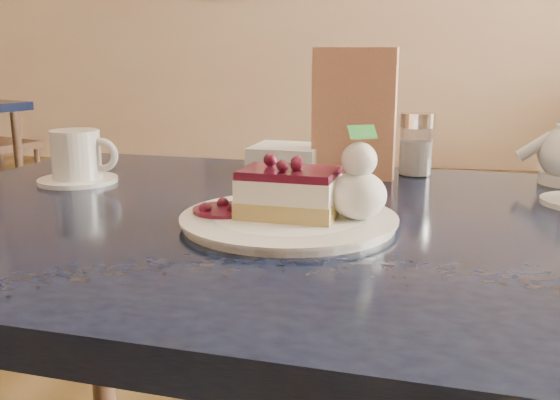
% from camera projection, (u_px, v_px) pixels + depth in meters
% --- Properties ---
extents(main_table, '(1.36, 0.99, 0.80)m').
position_uv_depth(main_table, '(298.00, 271.00, 0.90)').
color(main_table, black).
rests_on(main_table, ground).
extents(dessert_plate, '(0.28, 0.28, 0.01)m').
position_uv_depth(dessert_plate, '(289.00, 220.00, 0.83)').
color(dessert_plate, white).
rests_on(dessert_plate, main_table).
extents(cheesecake_slice, '(0.14, 0.10, 0.06)m').
position_uv_depth(cheesecake_slice, '(289.00, 193.00, 0.82)').
color(cheesecake_slice, tan).
rests_on(cheesecake_slice, dessert_plate).
extents(whipped_cream, '(0.07, 0.07, 0.06)m').
position_uv_depth(whipped_cream, '(358.00, 195.00, 0.81)').
color(whipped_cream, white).
rests_on(whipped_cream, dessert_plate).
extents(berry_sauce, '(0.08, 0.08, 0.01)m').
position_uv_depth(berry_sauce, '(224.00, 210.00, 0.85)').
color(berry_sauce, '#3F091D').
rests_on(berry_sauce, dessert_plate).
extents(coffee_set, '(0.15, 0.14, 0.09)m').
position_uv_depth(coffee_set, '(78.00, 159.00, 1.09)').
color(coffee_set, white).
rests_on(coffee_set, main_table).
extents(menu_card, '(0.15, 0.05, 0.23)m').
position_uv_depth(menu_card, '(354.00, 114.00, 1.12)').
color(menu_card, '#CFB387').
rests_on(menu_card, main_table).
extents(sugar_shaker, '(0.06, 0.06, 0.12)m').
position_uv_depth(sugar_shaker, '(416.00, 144.00, 1.15)').
color(sugar_shaker, white).
rests_on(sugar_shaker, main_table).
extents(napkin_stack, '(0.14, 0.14, 0.05)m').
position_uv_depth(napkin_stack, '(287.00, 159.00, 1.19)').
color(napkin_stack, white).
rests_on(napkin_stack, main_table).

